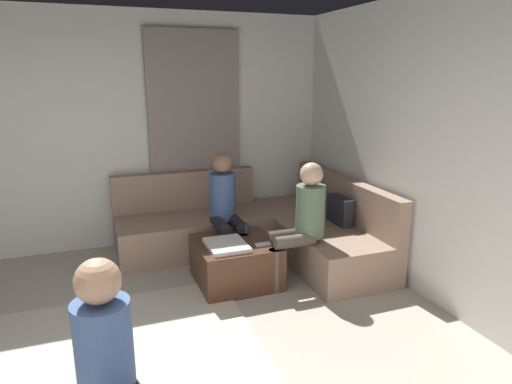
# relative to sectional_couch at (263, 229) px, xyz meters

# --- Properties ---
(wall_back) EXTENTS (6.00, 0.12, 2.70)m
(wall_back) POSITION_rel_sectional_couch_xyz_m (2.08, 1.06, 1.07)
(wall_back) COLOR silver
(wall_back) RESTS_ON ground_plane
(wall_left) EXTENTS (0.12, 6.00, 2.70)m
(wall_left) POSITION_rel_sectional_couch_xyz_m (-0.86, -1.88, 1.07)
(wall_left) COLOR silver
(wall_left) RESTS_ON ground_plane
(curtain_panel) EXTENTS (0.06, 1.10, 2.50)m
(curtain_panel) POSITION_rel_sectional_couch_xyz_m (-0.76, -0.58, 0.97)
(curtain_panel) COLOR gray
(curtain_panel) RESTS_ON ground_plane
(sectional_couch) EXTENTS (2.10, 2.55, 0.87)m
(sectional_couch) POSITION_rel_sectional_couch_xyz_m (0.00, 0.00, 0.00)
(sectional_couch) COLOR #9E7F6B
(sectional_couch) RESTS_ON ground_plane
(ottoman) EXTENTS (0.76, 0.76, 0.42)m
(ottoman) POSITION_rel_sectional_couch_xyz_m (0.63, -0.53, -0.07)
(ottoman) COLOR #4C2D1E
(ottoman) RESTS_ON ground_plane
(folded_blanket) EXTENTS (0.44, 0.36, 0.04)m
(folded_blanket) POSITION_rel_sectional_couch_xyz_m (0.73, -0.65, 0.16)
(folded_blanket) COLOR white
(folded_blanket) RESTS_ON ottoman
(coffee_mug) EXTENTS (0.08, 0.08, 0.10)m
(coffee_mug) POSITION_rel_sectional_couch_xyz_m (0.41, -0.35, 0.19)
(coffee_mug) COLOR #334C72
(coffee_mug) RESTS_ON ottoman
(game_remote) EXTENTS (0.05, 0.15, 0.02)m
(game_remote) POSITION_rel_sectional_couch_xyz_m (0.81, -0.31, 0.15)
(game_remote) COLOR white
(game_remote) RESTS_ON ottoman
(person_on_couch_back) EXTENTS (0.30, 0.60, 1.20)m
(person_on_couch_back) POSITION_rel_sectional_couch_xyz_m (0.87, 0.06, 0.38)
(person_on_couch_back) COLOR brown
(person_on_couch_back) RESTS_ON ground_plane
(person_on_couch_side) EXTENTS (0.60, 0.30, 1.20)m
(person_on_couch_side) POSITION_rel_sectional_couch_xyz_m (0.15, -0.48, 0.38)
(person_on_couch_side) COLOR black
(person_on_couch_side) RESTS_ON ground_plane
(person_on_armchair) EXTENTS (0.61, 0.40, 1.18)m
(person_on_armchair) POSITION_rel_sectional_couch_xyz_m (2.60, -1.77, 0.36)
(person_on_armchair) COLOR black
(person_on_armchair) RESTS_ON ground_plane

